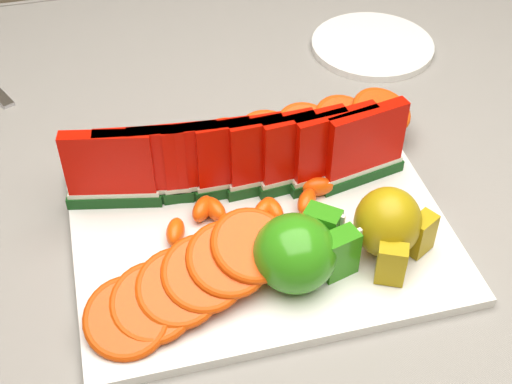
% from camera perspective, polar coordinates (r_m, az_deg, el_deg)
% --- Properties ---
extents(table, '(1.40, 0.90, 0.75)m').
position_cam_1_polar(table, '(0.91, -1.37, -4.22)').
color(table, '#4A2E1D').
rests_on(table, ground).
extents(tablecloth, '(1.53, 1.03, 0.20)m').
position_cam_1_polar(tablecloth, '(0.87, -1.44, -1.42)').
color(tablecloth, gray).
rests_on(tablecloth, table).
extents(platter, '(0.40, 0.30, 0.01)m').
position_cam_1_polar(platter, '(0.77, 0.43, -3.28)').
color(platter, silver).
rests_on(platter, tablecloth).
extents(apple_cluster, '(0.12, 0.10, 0.08)m').
position_cam_1_polar(apple_cluster, '(0.70, 3.63, -4.77)').
color(apple_cluster, '#39841D').
rests_on(apple_cluster, platter).
extents(pear_cluster, '(0.09, 0.09, 0.08)m').
position_cam_1_polar(pear_cluster, '(0.73, 10.66, -2.66)').
color(pear_cluster, '#A96D17').
rests_on(pear_cluster, platter).
extents(side_plate, '(0.20, 0.20, 0.01)m').
position_cam_1_polar(side_plate, '(1.09, 9.29, 11.50)').
color(side_plate, silver).
rests_on(side_plate, tablecloth).
extents(watermelon_row, '(0.39, 0.07, 0.10)m').
position_cam_1_polar(watermelon_row, '(0.78, -1.31, 2.62)').
color(watermelon_row, '#093911').
rests_on(watermelon_row, platter).
extents(orange_fan_front, '(0.23, 0.14, 0.06)m').
position_cam_1_polar(orange_fan_front, '(0.69, -5.21, -7.07)').
color(orange_fan_front, '#FA5D00').
rests_on(orange_fan_front, platter).
extents(orange_fan_back, '(0.38, 0.10, 0.05)m').
position_cam_1_polar(orange_fan_back, '(0.85, 0.96, 4.61)').
color(orange_fan_back, '#FA5D00').
rests_on(orange_fan_back, platter).
extents(tangerine_segments, '(0.20, 0.07, 0.02)m').
position_cam_1_polar(tangerine_segments, '(0.77, -0.54, -1.42)').
color(tangerine_segments, '#FE6020').
rests_on(tangerine_segments, platter).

